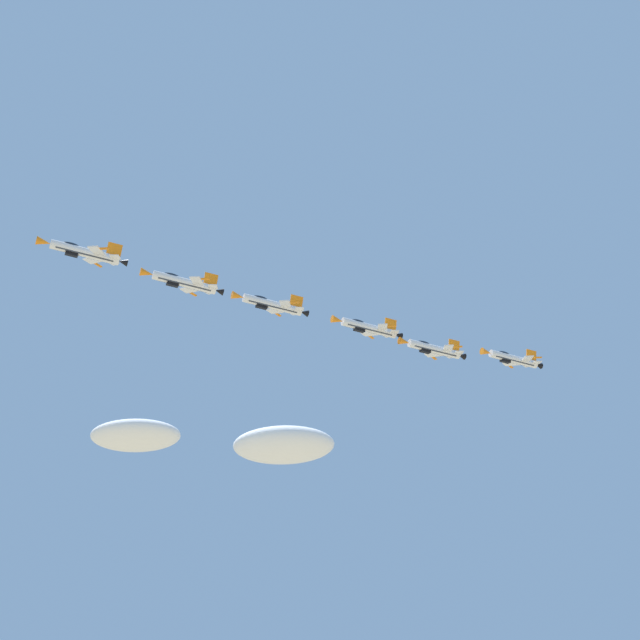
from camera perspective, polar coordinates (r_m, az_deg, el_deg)
cloud_near_formation at (r=304.32m, az=-14.11°, el=-8.69°), size 36.34×22.66×10.14m
cloud_high_distant at (r=373.59m, az=-2.84°, el=-9.67°), size 51.15×32.83×15.36m
fighter_jet_lead at (r=138.25m, az=-17.85°, el=5.03°), size 14.43×11.10×4.65m
fighter_jet_left_wing at (r=140.34m, az=-10.56°, el=2.90°), size 14.43×11.13×4.53m
fighter_jet_right_wing at (r=144.15m, az=-3.80°, el=1.21°), size 14.43×11.10×4.66m
fighter_jet_left_outer at (r=149.99m, az=3.73°, el=-0.60°), size 14.43×11.12×4.57m
fighter_jet_right_outer at (r=155.33m, az=8.75°, el=-2.23°), size 14.43×11.15×4.44m
fighter_jet_trail_slot at (r=167.14m, az=14.68°, el=-2.93°), size 14.43×11.13×4.55m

